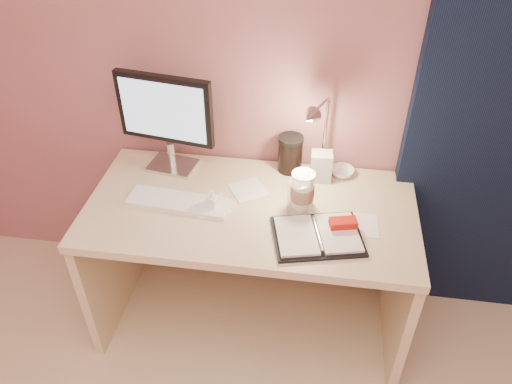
# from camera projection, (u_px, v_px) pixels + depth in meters

# --- Properties ---
(room) EXTENTS (3.50, 3.50, 3.50)m
(room) POSITION_uv_depth(u_px,v_px,m) (497.00, 102.00, 2.00)
(room) COLOR #C6B28E
(room) RESTS_ON ground
(desk) EXTENTS (1.40, 0.70, 0.73)m
(desk) POSITION_uv_depth(u_px,v_px,m) (253.00, 234.00, 2.31)
(desk) COLOR beige
(desk) RESTS_ON ground
(monitor) EXTENTS (0.44, 0.19, 0.46)m
(monitor) POSITION_uv_depth(u_px,v_px,m) (166.00, 115.00, 2.17)
(monitor) COLOR silver
(monitor) RESTS_ON desk
(keyboard) EXTENTS (0.45, 0.17, 0.02)m
(keyboard) POSITION_uv_depth(u_px,v_px,m) (179.00, 202.00, 2.12)
(keyboard) COLOR white
(keyboard) RESTS_ON desk
(planner) EXTENTS (0.39, 0.33, 0.05)m
(planner) POSITION_uv_depth(u_px,v_px,m) (320.00, 234.00, 1.96)
(planner) COLOR black
(planner) RESTS_ON desk
(paper_a) EXTENTS (0.20, 0.20, 0.00)m
(paper_a) POSITION_uv_depth(u_px,v_px,m) (248.00, 190.00, 2.20)
(paper_a) COLOR silver
(paper_a) RESTS_ON desk
(paper_b) EXTENTS (0.15, 0.15, 0.00)m
(paper_b) POSITION_uv_depth(u_px,v_px,m) (360.00, 225.00, 2.02)
(paper_b) COLOR silver
(paper_b) RESTS_ON desk
(paper_c) EXTENTS (0.19, 0.19, 0.00)m
(paper_c) POSITION_uv_depth(u_px,v_px,m) (211.00, 206.00, 2.11)
(paper_c) COLOR silver
(paper_c) RESTS_ON desk
(coffee_cup) EXTENTS (0.10, 0.10, 0.16)m
(coffee_cup) POSITION_uv_depth(u_px,v_px,m) (302.00, 190.00, 2.08)
(coffee_cup) COLOR white
(coffee_cup) RESTS_ON desk
(clear_cup) EXTENTS (0.09, 0.09, 0.16)m
(clear_cup) POSITION_uv_depth(u_px,v_px,m) (298.00, 198.00, 2.03)
(clear_cup) COLOR white
(clear_cup) RESTS_ON desk
(bowl) EXTENTS (0.14, 0.14, 0.03)m
(bowl) POSITION_uv_depth(u_px,v_px,m) (342.00, 172.00, 2.28)
(bowl) COLOR white
(bowl) RESTS_ON desk
(lotion_bottle) EXTENTS (0.06, 0.06, 0.10)m
(lotion_bottle) POSITION_uv_depth(u_px,v_px,m) (213.00, 200.00, 2.07)
(lotion_bottle) COLOR white
(lotion_bottle) RESTS_ON desk
(dark_jar) EXTENTS (0.11, 0.11, 0.16)m
(dark_jar) POSITION_uv_depth(u_px,v_px,m) (290.00, 155.00, 2.28)
(dark_jar) COLOR black
(dark_jar) RESTS_ON desk
(product_box) EXTENTS (0.10, 0.08, 0.14)m
(product_box) POSITION_uv_depth(u_px,v_px,m) (321.00, 167.00, 2.22)
(product_box) COLOR silver
(product_box) RESTS_ON desk
(desk_lamp) EXTENTS (0.16, 0.24, 0.40)m
(desk_lamp) POSITION_uv_depth(u_px,v_px,m) (335.00, 136.00, 2.09)
(desk_lamp) COLOR silver
(desk_lamp) RESTS_ON desk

